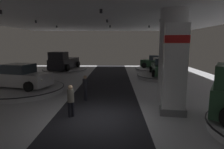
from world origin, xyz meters
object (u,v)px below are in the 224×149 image
at_px(pickup_truck_deep_left, 63,62).
at_px(visitor_walking_near, 71,99).
at_px(display_platform_mid_left, 22,89).
at_px(display_platform_deep_right, 157,69).
at_px(column_right, 172,57).
at_px(display_car_far_right, 162,67).
at_px(brand_sign_pylon, 175,69).
at_px(visitor_walking_far, 85,86).
at_px(display_platform_deep_left, 65,70).
at_px(display_car_mid_left, 21,77).
at_px(display_car_deep_right, 158,62).
at_px(display_platform_far_right, 161,76).

xyz_separation_m(pickup_truck_deep_left, visitor_walking_near, (4.62, -15.55, -0.26)).
bearing_deg(visitor_walking_near, display_platform_mid_left, 135.04).
height_order(display_platform_deep_right, visitor_walking_near, visitor_walking_near).
relative_size(column_right, display_car_far_right, 1.26).
height_order(brand_sign_pylon, visitor_walking_far, brand_sign_pylon).
bearing_deg(visitor_walking_far, display_platform_deep_left, 110.18).
height_order(brand_sign_pylon, display_car_mid_left, brand_sign_pylon).
bearing_deg(display_car_far_right, display_platform_mid_left, -153.23).
bearing_deg(display_platform_deep_right, column_right, -98.82).
bearing_deg(column_right, brand_sign_pylon, -102.60).
xyz_separation_m(display_car_far_right, display_platform_deep_left, (-11.44, 5.25, -1.00)).
relative_size(display_car_far_right, visitor_walking_near, 2.74).
height_order(pickup_truck_deep_left, visitor_walking_far, pickup_truck_deep_left).
bearing_deg(display_platform_deep_left, display_car_far_right, -24.65).
distance_m(display_platform_mid_left, visitor_walking_near, 6.77).
bearing_deg(visitor_walking_far, visitor_walking_near, -95.75).
bearing_deg(display_platform_deep_left, visitor_walking_near, -73.93).
bearing_deg(display_car_deep_right, display_platform_deep_right, 138.69).
distance_m(column_right, display_car_mid_left, 10.66).
distance_m(display_car_deep_right, visitor_walking_far, 15.42).
height_order(pickup_truck_deep_left, display_platform_mid_left, pickup_truck_deep_left).
height_order(display_platform_deep_left, pickup_truck_deep_left, pickup_truck_deep_left).
bearing_deg(display_platform_deep_right, display_platform_deep_left, -178.20).
xyz_separation_m(display_car_far_right, visitor_walking_far, (-6.59, -7.93, -0.22)).
bearing_deg(pickup_truck_deep_left, display_platform_deep_left, 81.23).
relative_size(display_platform_far_right, display_car_deep_right, 1.16).
height_order(display_car_far_right, display_platform_deep_right, display_car_far_right).
height_order(pickup_truck_deep_left, visitor_walking_near, pickup_truck_deep_left).
xyz_separation_m(display_car_deep_right, visitor_walking_near, (-7.65, -16.23, -0.16)).
relative_size(pickup_truck_deep_left, display_car_mid_left, 1.23).
bearing_deg(display_car_deep_right, brand_sign_pylon, -99.46).
relative_size(pickup_truck_deep_left, display_car_deep_right, 1.28).
distance_m(column_right, display_car_far_right, 8.28).
relative_size(brand_sign_pylon, visitor_walking_far, 2.81).
relative_size(brand_sign_pylon, display_platform_mid_left, 0.74).
distance_m(pickup_truck_deep_left, visitor_walking_far, 13.76).
relative_size(display_car_deep_right, display_car_mid_left, 0.96).
relative_size(display_platform_far_right, visitor_walking_near, 3.16).
bearing_deg(display_car_far_right, column_right, -99.56).
bearing_deg(display_platform_mid_left, display_car_mid_left, 164.78).
bearing_deg(brand_sign_pylon, pickup_truck_deep_left, 122.38).
distance_m(display_car_deep_right, display_car_mid_left, 16.93).
bearing_deg(display_car_mid_left, display_platform_far_right, 26.56).
height_order(display_car_deep_right, visitor_walking_far, display_car_deep_right).
xyz_separation_m(display_platform_far_right, pickup_truck_deep_left, (-11.48, 4.96, 0.96)).
relative_size(brand_sign_pylon, display_platform_deep_right, 0.78).
xyz_separation_m(pickup_truck_deep_left, display_platform_deep_right, (12.25, 0.70, -1.00)).
bearing_deg(display_platform_mid_left, brand_sign_pylon, -24.21).
height_order(display_platform_mid_left, display_car_mid_left, display_car_mid_left).
bearing_deg(display_platform_far_right, display_platform_mid_left, -153.35).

